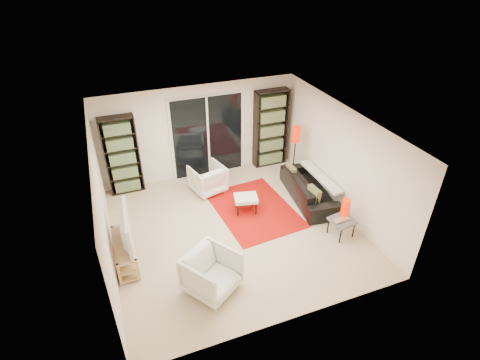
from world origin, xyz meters
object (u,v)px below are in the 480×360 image
at_px(armchair_back, 208,179).
at_px(floor_lamp, 296,140).
at_px(bookshelf_left, 122,156).
at_px(armchair_front, 212,273).
at_px(ottoman, 246,199).
at_px(sofa, 309,188).
at_px(tv_stand, 125,252).
at_px(bookshelf_right, 271,128).
at_px(side_table, 342,222).

distance_m(armchair_back, floor_lamp, 2.36).
relative_size(bookshelf_left, armchair_front, 2.33).
xyz_separation_m(armchair_back, ottoman, (0.56, -1.13, -0.01)).
xyz_separation_m(sofa, armchair_back, (-2.15, 1.19, 0.06)).
relative_size(ottoman, floor_lamp, 0.40).
bearing_deg(ottoman, tv_stand, -165.72).
bearing_deg(armchair_front, floor_lamp, 8.52).
distance_m(bookshelf_right, floor_lamp, 1.00).
height_order(bookshelf_right, sofa, bookshelf_right).
distance_m(armchair_front, ottoman, 2.36).
relative_size(armchair_front, ottoman, 1.41).
distance_m(sofa, floor_lamp, 1.26).
bearing_deg(tv_stand, side_table, -10.32).
bearing_deg(tv_stand, sofa, 8.36).
height_order(armchair_front, ottoman, armchair_front).
bearing_deg(sofa, armchair_front, 128.93).
bearing_deg(bookshelf_left, side_table, -40.08).
height_order(bookshelf_right, side_table, bookshelf_right).
distance_m(sofa, side_table, 1.42).
bearing_deg(floor_lamp, tv_stand, -160.31).
xyz_separation_m(armchair_back, side_table, (2.10, -2.61, 0.01)).
bearing_deg(floor_lamp, armchair_front, -137.65).
distance_m(bookshelf_right, sofa, 2.06).
height_order(bookshelf_left, sofa, bookshelf_left).
relative_size(bookshelf_right, armchair_back, 2.74).
height_order(sofa, ottoman, sofa).
bearing_deg(armchair_back, bookshelf_left, -35.54).
height_order(bookshelf_right, ottoman, bookshelf_right).
height_order(tv_stand, side_table, tv_stand).
xyz_separation_m(armchair_front, ottoman, (1.40, 1.91, -0.04)).
bearing_deg(bookshelf_right, bookshelf_left, 180.00).
relative_size(sofa, armchair_front, 2.39).
height_order(armchair_back, side_table, armchair_back).
height_order(sofa, armchair_front, armchair_front).
relative_size(bookshelf_right, floor_lamp, 1.43).
bearing_deg(floor_lamp, bookshelf_left, 166.50).
xyz_separation_m(armchair_front, side_table, (2.94, 0.43, -0.03)).
bearing_deg(side_table, bookshelf_left, 139.92).
xyz_separation_m(sofa, ottoman, (-1.59, 0.06, 0.05)).
xyz_separation_m(armchair_back, armchair_front, (-0.84, -3.04, 0.03)).
bearing_deg(armchair_front, tv_stand, 104.17).
bearing_deg(sofa, armchair_back, 68.33).
height_order(tv_stand, ottoman, tv_stand).
xyz_separation_m(bookshelf_right, armchair_back, (-2.00, -0.72, -0.70)).
relative_size(bookshelf_right, armchair_front, 2.51).
xyz_separation_m(bookshelf_left, tv_stand, (-0.33, -2.55, -0.71)).
height_order(ottoman, side_table, same).
xyz_separation_m(tv_stand, floor_lamp, (4.39, 1.57, 0.87)).
relative_size(armchair_front, floor_lamp, 0.57).
bearing_deg(side_table, tv_stand, 169.68).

